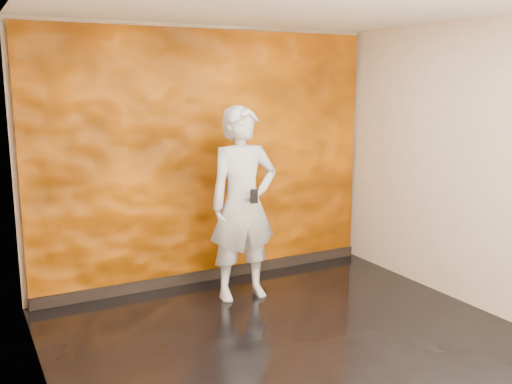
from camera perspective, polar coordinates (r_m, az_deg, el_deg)
name	(u,v)px	position (r m, az deg, el deg)	size (l,w,h in m)	color
room	(306,184)	(4.56, 4.99, 0.76)	(4.02, 4.02, 2.81)	black
feature_wall	(209,158)	(6.28, -4.75, 3.37)	(3.90, 0.06, 2.75)	orange
baseboard	(212,274)	(6.55, -4.43, -8.20)	(3.90, 0.04, 0.12)	black
man	(243,204)	(5.78, -1.29, -1.19)	(0.72, 0.47, 1.98)	#8F949D
phone	(254,196)	(5.53, -0.20, -0.43)	(0.08, 0.02, 0.14)	black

